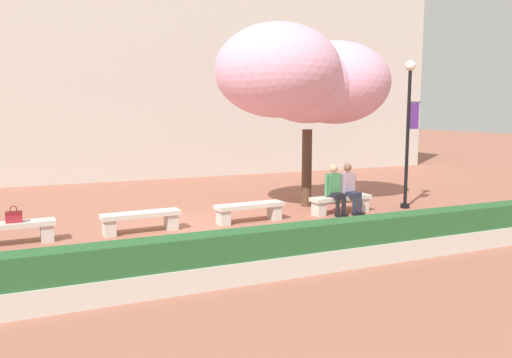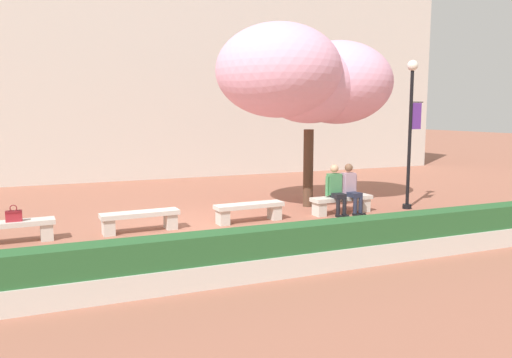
% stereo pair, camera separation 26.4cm
% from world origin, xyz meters
% --- Properties ---
extents(ground_plane, '(100.00, 100.00, 0.00)m').
position_xyz_m(ground_plane, '(0.00, 0.00, 0.00)').
color(ground_plane, '#9E604C').
extents(building_facade, '(28.00, 4.00, 8.09)m').
position_xyz_m(building_facade, '(0.00, 10.46, 4.05)').
color(building_facade, beige).
rests_on(building_facade, ground).
extents(stone_bench_west_end, '(1.73, 0.51, 0.45)m').
position_xyz_m(stone_bench_west_end, '(-3.88, 0.00, 0.30)').
color(stone_bench_west_end, beige).
rests_on(stone_bench_west_end, ground).
extents(stone_bench_near_west, '(1.73, 0.51, 0.45)m').
position_xyz_m(stone_bench_near_west, '(-1.29, 0.00, 0.30)').
color(stone_bench_near_west, beige).
rests_on(stone_bench_near_west, ground).
extents(stone_bench_center, '(1.73, 0.51, 0.45)m').
position_xyz_m(stone_bench_center, '(1.29, 0.00, 0.30)').
color(stone_bench_center, beige).
rests_on(stone_bench_center, ground).
extents(stone_bench_near_east, '(1.73, 0.51, 0.45)m').
position_xyz_m(stone_bench_near_east, '(3.88, 0.00, 0.30)').
color(stone_bench_near_east, beige).
rests_on(stone_bench_near_east, ground).
extents(person_seated_left, '(0.51, 0.70, 1.29)m').
position_xyz_m(person_seated_left, '(3.66, -0.05, 0.70)').
color(person_seated_left, black).
rests_on(person_seated_left, ground).
extents(person_seated_right, '(0.51, 0.71, 1.29)m').
position_xyz_m(person_seated_right, '(4.10, -0.05, 0.70)').
color(person_seated_right, black).
rests_on(person_seated_right, ground).
extents(handbag, '(0.30, 0.15, 0.34)m').
position_xyz_m(handbag, '(-3.78, -0.03, 0.58)').
color(handbag, '#A3232D').
rests_on(handbag, stone_bench_west_end).
extents(cherry_tree_main, '(5.27, 3.82, 4.88)m').
position_xyz_m(cherry_tree_main, '(3.49, 1.22, 3.51)').
color(cherry_tree_main, '#513828').
rests_on(cherry_tree_main, ground).
extents(lamp_post_with_banner, '(0.54, 0.28, 3.97)m').
position_xyz_m(lamp_post_with_banner, '(5.90, -0.13, 2.39)').
color(lamp_post_with_banner, black).
rests_on(lamp_post_with_banner, ground).
extents(planter_hedge_foreground, '(12.77, 0.50, 0.80)m').
position_xyz_m(planter_hedge_foreground, '(0.00, -3.82, 0.39)').
color(planter_hedge_foreground, beige).
rests_on(planter_hedge_foreground, ground).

